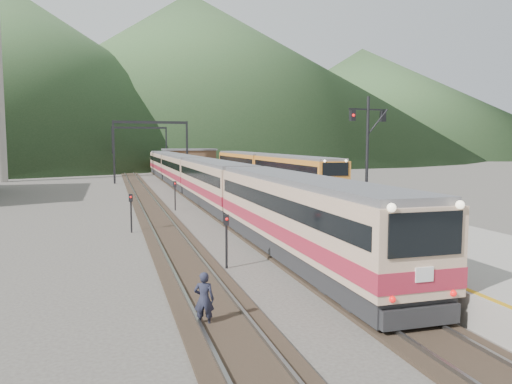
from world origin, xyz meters
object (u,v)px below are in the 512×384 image
object	(u,v)px
second_train	(265,166)
worker	(204,299)
signal_mast	(367,150)
main_train	(195,176)

from	to	relation	value
second_train	worker	xyz separation A→B (m)	(-17.05, -48.62, -1.33)
signal_mast	second_train	bearing A→B (deg)	79.21
signal_mast	worker	xyz separation A→B (m)	(-9.20, -7.46, -4.12)
signal_mast	worker	world-z (taller)	signal_mast
main_train	signal_mast	distance (m)	28.25
signal_mast	worker	size ratio (longest dim) A/B	3.98
main_train	worker	size ratio (longest dim) A/B	46.96
second_train	worker	distance (m)	51.54
second_train	signal_mast	size ratio (longest dim) A/B	6.64
main_train	second_train	size ratio (longest dim) A/B	1.78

